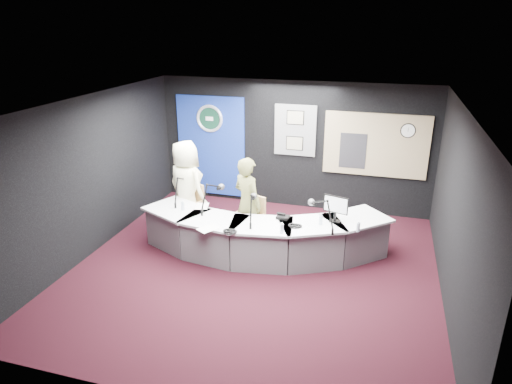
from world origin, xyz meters
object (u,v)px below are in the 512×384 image
(armchair_right, at_px, (248,223))
(broadcast_desk, at_px, (260,236))
(armchair_left, at_px, (188,205))
(person_woman, at_px, (248,203))
(person_man, at_px, (187,187))

(armchair_right, bearing_deg, broadcast_desk, -17.43)
(broadcast_desk, xyz_separation_m, armchair_right, (-0.31, 0.25, 0.10))
(armchair_left, bearing_deg, broadcast_desk, 9.04)
(armchair_left, height_order, person_woman, person_woman)
(broadcast_desk, bearing_deg, armchair_left, 160.69)
(broadcast_desk, distance_m, armchair_left, 1.76)
(person_man, bearing_deg, armchair_right, -169.45)
(broadcast_desk, height_order, person_man, person_man)
(person_man, height_order, person_woman, person_man)
(armchair_right, xyz_separation_m, person_woman, (0.00, 0.00, 0.39))
(armchair_left, relative_size, armchair_right, 1.12)
(broadcast_desk, relative_size, armchair_left, 4.21)
(broadcast_desk, relative_size, armchair_right, 4.73)
(armchair_left, distance_m, person_woman, 1.43)
(armchair_left, height_order, armchair_right, armchair_left)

